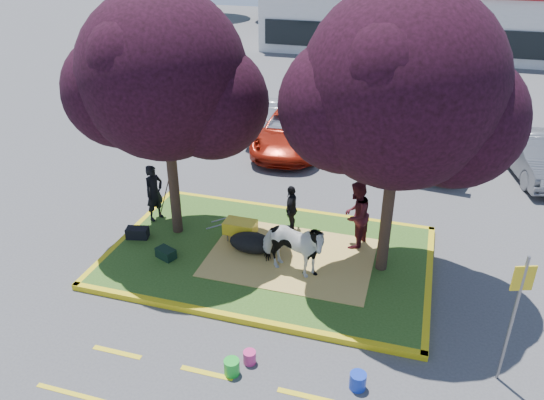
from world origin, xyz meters
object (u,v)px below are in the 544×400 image
(wheelbarrow, at_px, (240,227))
(sign_post, at_px, (516,306))
(calf, at_px, (252,243))
(cow, at_px, (292,248))
(handler, at_px, (154,193))
(car_black, at_px, (149,105))
(car_silver, at_px, (275,116))
(bucket_blue, at_px, (358,381))
(bucket_green, at_px, (232,367))
(bucket_pink, at_px, (250,357))

(wheelbarrow, xyz_separation_m, sign_post, (6.40, -3.13, 1.22))
(sign_post, bearing_deg, calf, 135.29)
(cow, distance_m, handler, 4.77)
(sign_post, height_order, car_black, sign_post)
(car_silver, bearing_deg, bucket_blue, 107.87)
(bucket_blue, height_order, car_silver, car_silver)
(handler, xyz_separation_m, wheelbarrow, (2.77, -0.44, -0.44))
(handler, relative_size, bucket_green, 5.06)
(sign_post, bearing_deg, car_black, 119.37)
(handler, relative_size, wheelbarrow, 1.08)
(cow, bearing_deg, bucket_blue, -134.26)
(calf, bearing_deg, bucket_green, -68.56)
(bucket_green, distance_m, car_silver, 13.56)
(car_black, bearing_deg, calf, -31.33)
(cow, xyz_separation_m, sign_post, (4.66, -2.01, 0.86))
(cow, distance_m, wheelbarrow, 2.09)
(bucket_green, bearing_deg, bucket_blue, 8.07)
(wheelbarrow, relative_size, bucket_blue, 4.50)
(calf, relative_size, bucket_pink, 4.32)
(bucket_pink, distance_m, car_silver, 13.25)
(wheelbarrow, height_order, car_black, car_black)
(handler, distance_m, wheelbarrow, 2.84)
(calf, xyz_separation_m, car_black, (-7.70, 8.88, 0.38))
(sign_post, distance_m, bucket_blue, 3.20)
(bucket_green, bearing_deg, handler, 130.24)
(wheelbarrow, height_order, car_silver, car_silver)
(bucket_pink, bearing_deg, bucket_green, -122.70)
(car_black, xyz_separation_m, car_silver, (5.66, 0.29, -0.05))
(calf, xyz_separation_m, wheelbarrow, (-0.47, 0.45, 0.14))
(bucket_green, height_order, car_silver, car_silver)
(cow, height_order, calf, cow)
(sign_post, xyz_separation_m, bucket_blue, (-2.57, -1.02, -1.60))
(bucket_blue, relative_size, car_black, 0.07)
(handler, bearing_deg, cow, -88.74)
(bucket_pink, bearing_deg, wheelbarrow, 111.79)
(wheelbarrow, relative_size, bucket_pink, 5.53)
(calf, xyz_separation_m, bucket_blue, (3.35, -3.71, -0.24))
(cow, bearing_deg, sign_post, -102.19)
(handler, height_order, car_black, handler)
(cow, bearing_deg, handler, 82.06)
(sign_post, bearing_deg, bucket_pink, 171.42)
(sign_post, height_order, bucket_blue, sign_post)
(car_silver, bearing_deg, cow, 103.69)
(cow, xyz_separation_m, calf, (-1.26, 0.68, -0.50))
(bucket_green, height_order, bucket_pink, bucket_green)
(handler, distance_m, sign_post, 9.87)
(wheelbarrow, xyz_separation_m, bucket_pink, (1.65, -4.12, -0.41))
(wheelbarrow, relative_size, sign_post, 0.55)
(bucket_pink, distance_m, bucket_blue, 2.18)
(sign_post, relative_size, car_black, 0.61)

